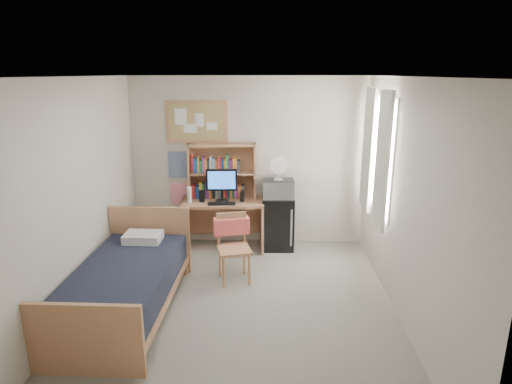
{
  "coord_description": "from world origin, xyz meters",
  "views": [
    {
      "loc": [
        0.36,
        -4.4,
        2.64
      ],
      "look_at": [
        0.16,
        1.2,
        1.07
      ],
      "focal_mm": 30.0,
      "sensor_mm": 36.0,
      "label": 1
    }
  ],
  "objects_px": {
    "speaker_left": "(202,196)",
    "bulletin_board": "(196,122)",
    "mini_fridge": "(278,222)",
    "monitor": "(222,186)",
    "desk_fan": "(278,169)",
    "speaker_right": "(242,196)",
    "desk_chair": "(234,249)",
    "bed": "(125,290)",
    "microwave": "(278,189)",
    "desk": "(223,224)"
  },
  "relations": [
    {
      "from": "bed",
      "to": "microwave",
      "type": "bearing_deg",
      "value": 48.84
    },
    {
      "from": "speaker_right",
      "to": "desk_fan",
      "type": "distance_m",
      "value": 0.68
    },
    {
      "from": "desk_chair",
      "to": "bed",
      "type": "relative_size",
      "value": 0.43
    },
    {
      "from": "desk",
      "to": "desk_chair",
      "type": "relative_size",
      "value": 1.39
    },
    {
      "from": "speaker_right",
      "to": "microwave",
      "type": "distance_m",
      "value": 0.56
    },
    {
      "from": "desk",
      "to": "microwave",
      "type": "bearing_deg",
      "value": -0.25
    },
    {
      "from": "bulletin_board",
      "to": "desk_chair",
      "type": "xyz_separation_m",
      "value": [
        0.67,
        -1.39,
        -1.47
      ]
    },
    {
      "from": "mini_fridge",
      "to": "microwave",
      "type": "bearing_deg",
      "value": -90.0
    },
    {
      "from": "bed",
      "to": "bulletin_board",
      "type": "bearing_deg",
      "value": 78.09
    },
    {
      "from": "mini_fridge",
      "to": "desk_fan",
      "type": "relative_size",
      "value": 2.53
    },
    {
      "from": "speaker_left",
      "to": "bulletin_board",
      "type": "bearing_deg",
      "value": 101.9
    },
    {
      "from": "monitor",
      "to": "speaker_left",
      "type": "relative_size",
      "value": 2.87
    },
    {
      "from": "mini_fridge",
      "to": "desk_fan",
      "type": "distance_m",
      "value": 0.84
    },
    {
      "from": "desk_fan",
      "to": "speaker_right",
      "type": "bearing_deg",
      "value": -172.49
    },
    {
      "from": "mini_fridge",
      "to": "microwave",
      "type": "relative_size",
      "value": 1.77
    },
    {
      "from": "desk_chair",
      "to": "desk_fan",
      "type": "xyz_separation_m",
      "value": [
        0.57,
        1.13,
        0.81
      ]
    },
    {
      "from": "mini_fridge",
      "to": "bulletin_board",
      "type": "bearing_deg",
      "value": 166.93
    },
    {
      "from": "mini_fridge",
      "to": "speaker_right",
      "type": "relative_size",
      "value": 5.17
    },
    {
      "from": "bulletin_board",
      "to": "speaker_right",
      "type": "height_order",
      "value": "bulletin_board"
    },
    {
      "from": "mini_fridge",
      "to": "monitor",
      "type": "distance_m",
      "value": 1.04
    },
    {
      "from": "speaker_left",
      "to": "speaker_right",
      "type": "relative_size",
      "value": 1.08
    },
    {
      "from": "bed",
      "to": "desk_fan",
      "type": "bearing_deg",
      "value": 48.84
    },
    {
      "from": "desk_chair",
      "to": "microwave",
      "type": "xyz_separation_m",
      "value": [
        0.57,
        1.13,
        0.51
      ]
    },
    {
      "from": "monitor",
      "to": "desk_fan",
      "type": "height_order",
      "value": "desk_fan"
    },
    {
      "from": "desk_chair",
      "to": "desk_fan",
      "type": "relative_size",
      "value": 2.75
    },
    {
      "from": "mini_fridge",
      "to": "microwave",
      "type": "xyz_separation_m",
      "value": [
        0.0,
        -0.02,
        0.54
      ]
    },
    {
      "from": "bed",
      "to": "microwave",
      "type": "relative_size",
      "value": 4.43
    },
    {
      "from": "mini_fridge",
      "to": "speaker_right",
      "type": "height_order",
      "value": "speaker_right"
    },
    {
      "from": "bulletin_board",
      "to": "monitor",
      "type": "distance_m",
      "value": 1.06
    },
    {
      "from": "microwave",
      "to": "bulletin_board",
      "type": "bearing_deg",
      "value": 166.06
    },
    {
      "from": "desk_fan",
      "to": "desk",
      "type": "bearing_deg",
      "value": -178.65
    },
    {
      "from": "desk_chair",
      "to": "bed",
      "type": "bearing_deg",
      "value": -159.18
    },
    {
      "from": "bulletin_board",
      "to": "mini_fridge",
      "type": "bearing_deg",
      "value": -11.13
    },
    {
      "from": "mini_fridge",
      "to": "speaker_right",
      "type": "xyz_separation_m",
      "value": [
        -0.54,
        -0.11,
        0.44
      ]
    },
    {
      "from": "bulletin_board",
      "to": "monitor",
      "type": "xyz_separation_m",
      "value": [
        0.41,
        -0.37,
        -0.9
      ]
    },
    {
      "from": "desk_fan",
      "to": "bulletin_board",
      "type": "bearing_deg",
      "value": 166.06
    },
    {
      "from": "desk_chair",
      "to": "bed",
      "type": "distance_m",
      "value": 1.43
    },
    {
      "from": "bulletin_board",
      "to": "mini_fridge",
      "type": "distance_m",
      "value": 1.97
    },
    {
      "from": "monitor",
      "to": "microwave",
      "type": "relative_size",
      "value": 1.06
    },
    {
      "from": "desk",
      "to": "microwave",
      "type": "height_order",
      "value": "microwave"
    },
    {
      "from": "bulletin_board",
      "to": "monitor",
      "type": "relative_size",
      "value": 1.91
    },
    {
      "from": "bulletin_board",
      "to": "microwave",
      "type": "bearing_deg",
      "value": -12.01
    },
    {
      "from": "monitor",
      "to": "speaker_right",
      "type": "relative_size",
      "value": 3.1
    },
    {
      "from": "speaker_left",
      "to": "bed",
      "type": "bearing_deg",
      "value": -111.59
    },
    {
      "from": "speaker_left",
      "to": "desk_fan",
      "type": "distance_m",
      "value": 1.21
    },
    {
      "from": "desk",
      "to": "mini_fridge",
      "type": "distance_m",
      "value": 0.85
    },
    {
      "from": "mini_fridge",
      "to": "monitor",
      "type": "bearing_deg",
      "value": -173.24
    },
    {
      "from": "bulletin_board",
      "to": "desk",
      "type": "bearing_deg",
      "value": -37.82
    },
    {
      "from": "bulletin_board",
      "to": "speaker_left",
      "type": "bearing_deg",
      "value": -74.56
    },
    {
      "from": "speaker_left",
      "to": "speaker_right",
      "type": "height_order",
      "value": "speaker_left"
    }
  ]
}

